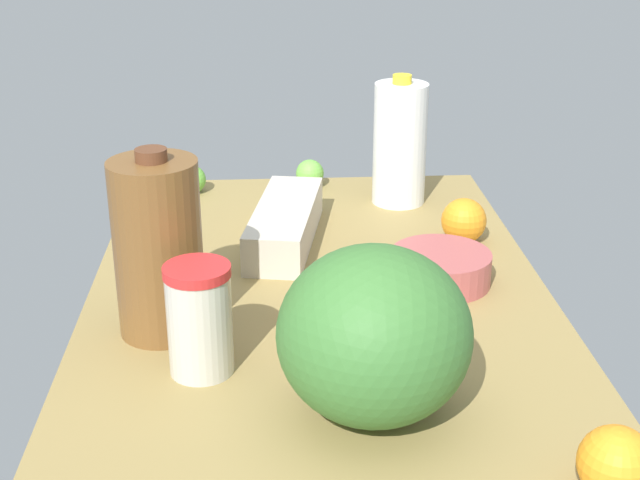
{
  "coord_description": "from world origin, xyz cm",
  "views": [
    {
      "loc": [
        130.32,
        -7.91,
        67.82
      ],
      "look_at": [
        0.0,
        0.0,
        13.0
      ],
      "focal_mm": 50.0,
      "sensor_mm": 36.0,
      "label": 1
    }
  ],
  "objects_px": {
    "lime_far_back": "(310,173)",
    "milk_jug": "(400,144)",
    "watermelon": "(374,335)",
    "orange_near_front": "(616,463)",
    "lime_by_jug": "(192,179)",
    "orange_loose": "(464,221)",
    "egg_carton": "(285,224)",
    "tumbler_cup": "(200,319)",
    "orange_beside_bowl": "(336,295)",
    "mixing_bowl": "(440,268)",
    "chocolate_milk_jug": "(158,248)"
  },
  "relations": [
    {
      "from": "milk_jug",
      "to": "orange_loose",
      "type": "distance_m",
      "value": 0.25
    },
    {
      "from": "chocolate_milk_jug",
      "to": "orange_beside_bowl",
      "type": "distance_m",
      "value": 0.28
    },
    {
      "from": "egg_carton",
      "to": "orange_loose",
      "type": "xyz_separation_m",
      "value": [
        0.02,
        0.33,
        0.01
      ]
    },
    {
      "from": "orange_beside_bowl",
      "to": "orange_loose",
      "type": "xyz_separation_m",
      "value": [
        -0.3,
        0.26,
        0.0
      ]
    },
    {
      "from": "mixing_bowl",
      "to": "orange_loose",
      "type": "distance_m",
      "value": 0.19
    },
    {
      "from": "lime_far_back",
      "to": "orange_loose",
      "type": "distance_m",
      "value": 0.42
    },
    {
      "from": "chocolate_milk_jug",
      "to": "lime_far_back",
      "type": "height_order",
      "value": "chocolate_milk_jug"
    },
    {
      "from": "orange_beside_bowl",
      "to": "watermelon",
      "type": "bearing_deg",
      "value": 6.13
    },
    {
      "from": "watermelon",
      "to": "orange_near_front",
      "type": "height_order",
      "value": "watermelon"
    },
    {
      "from": "watermelon",
      "to": "orange_beside_bowl",
      "type": "distance_m",
      "value": 0.27
    },
    {
      "from": "egg_carton",
      "to": "chocolate_milk_jug",
      "type": "bearing_deg",
      "value": -19.93
    },
    {
      "from": "milk_jug",
      "to": "lime_far_back",
      "type": "relative_size",
      "value": 4.39
    },
    {
      "from": "watermelon",
      "to": "lime_by_jug",
      "type": "relative_size",
      "value": 4.09
    },
    {
      "from": "chocolate_milk_jug",
      "to": "tumbler_cup",
      "type": "bearing_deg",
      "value": 27.94
    },
    {
      "from": "watermelon",
      "to": "mixing_bowl",
      "type": "bearing_deg",
      "value": 157.3
    },
    {
      "from": "mixing_bowl",
      "to": "tumbler_cup",
      "type": "bearing_deg",
      "value": -55.71
    },
    {
      "from": "tumbler_cup",
      "to": "orange_near_front",
      "type": "relative_size",
      "value": 1.86
    },
    {
      "from": "watermelon",
      "to": "milk_jug",
      "type": "bearing_deg",
      "value": 169.53
    },
    {
      "from": "egg_carton",
      "to": "orange_beside_bowl",
      "type": "xyz_separation_m",
      "value": [
        0.32,
        0.07,
        0.01
      ]
    },
    {
      "from": "lime_by_jug",
      "to": "chocolate_milk_jug",
      "type": "bearing_deg",
      "value": 0.08
    },
    {
      "from": "watermelon",
      "to": "lime_far_back",
      "type": "relative_size",
      "value": 4.01
    },
    {
      "from": "mixing_bowl",
      "to": "orange_loose",
      "type": "height_order",
      "value": "orange_loose"
    },
    {
      "from": "watermelon",
      "to": "lime_far_back",
      "type": "xyz_separation_m",
      "value": [
        -0.88,
        -0.04,
        -0.08
      ]
    },
    {
      "from": "watermelon",
      "to": "orange_beside_bowl",
      "type": "relative_size",
      "value": 2.96
    },
    {
      "from": "watermelon",
      "to": "orange_near_front",
      "type": "relative_size",
      "value": 2.86
    },
    {
      "from": "egg_carton",
      "to": "lime_by_jug",
      "type": "distance_m",
      "value": 0.34
    },
    {
      "from": "mixing_bowl",
      "to": "orange_beside_bowl",
      "type": "distance_m",
      "value": 0.22
    },
    {
      "from": "orange_near_front",
      "to": "orange_beside_bowl",
      "type": "xyz_separation_m",
      "value": [
        -0.44,
        -0.28,
        -0.0
      ]
    },
    {
      "from": "lime_far_back",
      "to": "orange_loose",
      "type": "relative_size",
      "value": 0.72
    },
    {
      "from": "egg_carton",
      "to": "orange_loose",
      "type": "relative_size",
      "value": 3.97
    },
    {
      "from": "watermelon",
      "to": "milk_jug",
      "type": "relative_size",
      "value": 0.91
    },
    {
      "from": "lime_by_jug",
      "to": "orange_near_front",
      "type": "distance_m",
      "value": 1.17
    },
    {
      "from": "orange_near_front",
      "to": "orange_loose",
      "type": "height_order",
      "value": "orange_near_front"
    },
    {
      "from": "orange_near_front",
      "to": "orange_loose",
      "type": "bearing_deg",
      "value": -178.9
    },
    {
      "from": "chocolate_milk_jug",
      "to": "orange_near_front",
      "type": "relative_size",
      "value": 3.34
    },
    {
      "from": "watermelon",
      "to": "tumbler_cup",
      "type": "height_order",
      "value": "watermelon"
    },
    {
      "from": "tumbler_cup",
      "to": "orange_beside_bowl",
      "type": "relative_size",
      "value": 1.93
    },
    {
      "from": "tumbler_cup",
      "to": "lime_far_back",
      "type": "height_order",
      "value": "tumbler_cup"
    },
    {
      "from": "orange_beside_bowl",
      "to": "orange_near_front",
      "type": "bearing_deg",
      "value": 32.28
    },
    {
      "from": "lime_far_back",
      "to": "milk_jug",
      "type": "bearing_deg",
      "value": 59.75
    },
    {
      "from": "lime_by_jug",
      "to": "mixing_bowl",
      "type": "bearing_deg",
      "value": 43.18
    },
    {
      "from": "watermelon",
      "to": "orange_beside_bowl",
      "type": "xyz_separation_m",
      "value": [
        -0.26,
        -0.03,
        -0.07
      ]
    },
    {
      "from": "mixing_bowl",
      "to": "watermelon",
      "type": "bearing_deg",
      "value": -22.7
    },
    {
      "from": "chocolate_milk_jug",
      "to": "orange_loose",
      "type": "bearing_deg",
      "value": 120.89
    },
    {
      "from": "chocolate_milk_jug",
      "to": "orange_loose",
      "type": "relative_size",
      "value": 3.39
    },
    {
      "from": "egg_carton",
      "to": "lime_far_back",
      "type": "height_order",
      "value": "egg_carton"
    },
    {
      "from": "watermelon",
      "to": "egg_carton",
      "type": "relative_size",
      "value": 0.73
    },
    {
      "from": "tumbler_cup",
      "to": "orange_near_front",
      "type": "bearing_deg",
      "value": 57.9
    },
    {
      "from": "tumbler_cup",
      "to": "orange_beside_bowl",
      "type": "distance_m",
      "value": 0.24
    },
    {
      "from": "egg_carton",
      "to": "chocolate_milk_jug",
      "type": "height_order",
      "value": "chocolate_milk_jug"
    }
  ]
}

